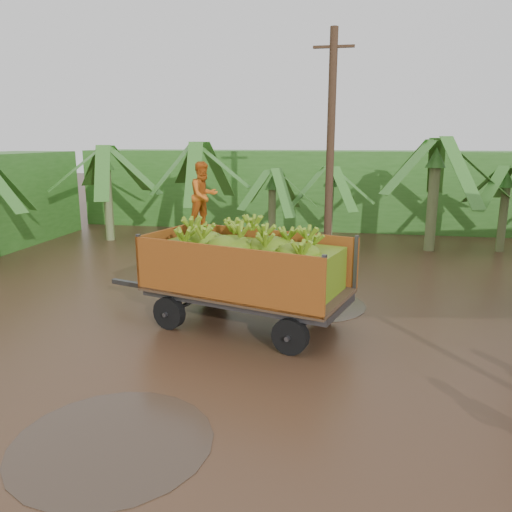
# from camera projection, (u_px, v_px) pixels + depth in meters

# --- Properties ---
(ground) EXTENTS (100.00, 100.00, 0.00)m
(ground) POSITION_uv_depth(u_px,v_px,m) (354.00, 383.00, 8.65)
(ground) COLOR black
(ground) RESTS_ON ground
(hedge_north) EXTENTS (22.00, 3.00, 3.60)m
(hedge_north) POSITION_uv_depth(u_px,v_px,m) (312.00, 189.00, 23.91)
(hedge_north) COLOR #2D661E
(hedge_north) RESTS_ON ground
(banana_trailer) EXTENTS (6.22, 3.33, 3.63)m
(banana_trailer) POSITION_uv_depth(u_px,v_px,m) (246.00, 268.00, 11.01)
(banana_trailer) COLOR #C1631B
(banana_trailer) RESTS_ON ground
(utility_pole) EXTENTS (1.20, 0.24, 7.28)m
(utility_pole) POSITION_uv_depth(u_px,v_px,m) (330.00, 154.00, 15.09)
(utility_pole) COLOR #47301E
(utility_pole) RESTS_ON ground
(banana_plants) EXTENTS (24.72, 17.32, 4.24)m
(banana_plants) POSITION_uv_depth(u_px,v_px,m) (213.00, 209.00, 16.88)
(banana_plants) COLOR #2D661E
(banana_plants) RESTS_ON ground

